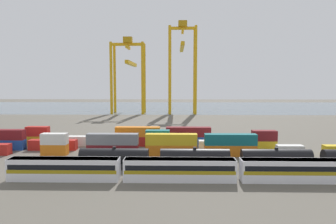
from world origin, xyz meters
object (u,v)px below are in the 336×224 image
shipping_container_3 (113,150)px  shipping_container_20 (38,141)px  gantry_crane_central (182,58)px  gantry_crane_west (129,68)px  shipping_container_15 (158,145)px  shipping_container_13 (53,145)px  freight_tank_row (276,159)px  passenger_train (180,169)px

shipping_container_3 → shipping_container_20: same height
shipping_container_3 → shipping_container_20: 25.63m
gantry_crane_central → gantry_crane_west: bearing=-179.8°
shipping_container_20 → gantry_crane_central: 108.94m
shipping_container_3 → shipping_container_15: bearing=29.0°
gantry_crane_west → shipping_container_15: bearing=-77.9°
shipping_container_13 → shipping_container_3: bearing=-19.2°
shipping_container_3 → shipping_container_15: (10.35, 5.74, 0.00)m
freight_tank_row → gantry_crane_central: 123.76m
passenger_train → gantry_crane_west: bearing=102.1°
shipping_container_3 → gantry_crane_central: size_ratio=0.24×
passenger_train → shipping_container_13: bearing=142.0°
passenger_train → shipping_container_3: size_ratio=4.98×
passenger_train → shipping_container_15: bearing=101.8°
gantry_crane_west → gantry_crane_central: size_ratio=0.83×
gantry_crane_central → shipping_container_13: bearing=-109.1°
shipping_container_13 → gantry_crane_west: 104.76m
passenger_train → shipping_container_20: size_ratio=9.98×
shipping_container_13 → shipping_container_15: bearing=0.0°
freight_tank_row → passenger_train: bearing=-158.1°
shipping_container_20 → freight_tank_row: bearing=-21.8°
freight_tank_row → shipping_container_20: size_ratio=12.91×
shipping_container_13 → shipping_container_15: size_ratio=2.00×
passenger_train → shipping_container_20: 49.32m
freight_tank_row → gantry_crane_west: bearing=111.2°
freight_tank_row → shipping_container_3: (-34.77, 11.62, -0.81)m
shipping_container_3 → shipping_container_20: bearing=153.4°
passenger_train → gantry_crane_central: 130.25m
shipping_container_20 → gantry_crane_central: size_ratio=0.12×
passenger_train → shipping_container_15: size_ratio=9.98×
shipping_container_20 → gantry_crane_central: gantry_crane_central is taller
gantry_crane_west → shipping_container_3: bearing=-83.9°
freight_tank_row → shipping_container_20: freight_tank_row is taller
passenger_train → shipping_container_15: (-5.24, 25.07, -0.84)m
shipping_container_3 → shipping_container_13: same height
passenger_train → shipping_container_3: bearing=128.9°
passenger_train → shipping_container_3: 24.84m
shipping_container_15 → gantry_crane_west: bearing=102.1°
passenger_train → shipping_container_13: size_ratio=4.98×
freight_tank_row → shipping_container_13: (-51.29, 17.37, -0.81)m
freight_tank_row → shipping_container_13: 54.16m
shipping_container_15 → freight_tank_row: bearing=-35.4°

